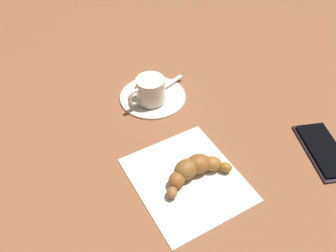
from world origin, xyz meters
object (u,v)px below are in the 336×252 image
at_px(croissant, 193,169).
at_px(saucer, 153,96).
at_px(espresso_cup, 150,90).
at_px(sugar_packet, 149,84).
at_px(cell_phone, 324,150).
at_px(napkin, 187,179).
at_px(teaspoon, 155,92).

bearing_deg(croissant, saucer, -11.08).
relative_size(espresso_cup, sugar_packet, 1.50).
bearing_deg(sugar_packet, espresso_cup, 84.91).
relative_size(espresso_cup, cell_phone, 0.57).
bearing_deg(sugar_packet, croissant, 99.36).
bearing_deg(cell_phone, espresso_cup, 36.01).
xyz_separation_m(sugar_packet, napkin, (-0.25, 0.07, -0.01)).
relative_size(sugar_packet, croissant, 0.43).
height_order(saucer, espresso_cup, espresso_cup).
bearing_deg(teaspoon, saucer, 87.46).
bearing_deg(cell_phone, sugar_packet, 29.46).
bearing_deg(saucer, espresso_cup, 134.33).
height_order(sugar_packet, cell_phone, sugar_packet).
height_order(napkin, croissant, croissant).
distance_m(teaspoon, croissant, 0.23).
xyz_separation_m(napkin, croissant, (0.00, -0.01, 0.02)).
height_order(teaspoon, croissant, croissant).
height_order(napkin, cell_phone, cell_phone).
xyz_separation_m(saucer, croissant, (-0.22, 0.04, 0.01)).
bearing_deg(saucer, cell_phone, -146.92).
distance_m(croissant, cell_phone, 0.25).
height_order(saucer, croissant, croissant).
bearing_deg(napkin, espresso_cup, -11.79).
xyz_separation_m(espresso_cup, cell_phone, (-0.29, -0.21, -0.03)).
distance_m(saucer, napkin, 0.23).
relative_size(saucer, espresso_cup, 1.65).
height_order(espresso_cup, sugar_packet, espresso_cup).
relative_size(teaspoon, croissant, 0.92).
relative_size(espresso_cup, croissant, 0.64).
relative_size(napkin, croissant, 1.46).
bearing_deg(espresso_cup, teaspoon, -56.60).
xyz_separation_m(saucer, teaspoon, (-0.00, -0.01, 0.01)).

